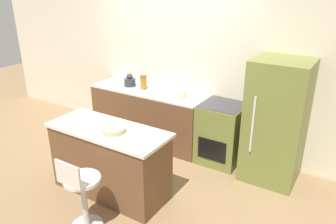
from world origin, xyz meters
The scene contains 11 objects.
ground_plane centered at (0.00, 0.00, 0.00)m, with size 14.00×14.00×0.00m, color #8E704C.
wall_back centered at (0.00, 0.67, 1.30)m, with size 8.00×0.06×2.60m.
back_counter centered at (-0.30, 0.33, 0.45)m, with size 1.97×0.62×0.90m.
kitchen_island centered at (0.14, -1.14, 0.45)m, with size 1.53×0.63×0.89m.
oven_range centered at (1.00, 0.33, 0.45)m, with size 0.61×0.63×0.90m.
refrigerator centered at (1.76, 0.29, 0.82)m, with size 0.71×0.71×1.65m.
stool_chair centered at (0.35, -1.82, 0.45)m, with size 0.39×0.39×0.89m.
kettle centered at (-0.67, 0.32, 0.98)m, with size 0.19×0.19×0.21m.
mixing_bowl centered at (0.28, 0.32, 0.94)m, with size 0.22×0.22×0.09m.
canister_jar centered at (-0.39, 0.32, 1.01)m, with size 0.11×0.11×0.22m.
fruit_bowl centered at (0.28, -1.18, 0.92)m, with size 0.28×0.28×0.06m.
Camera 1 is at (2.64, -3.77, 2.55)m, focal length 35.00 mm.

